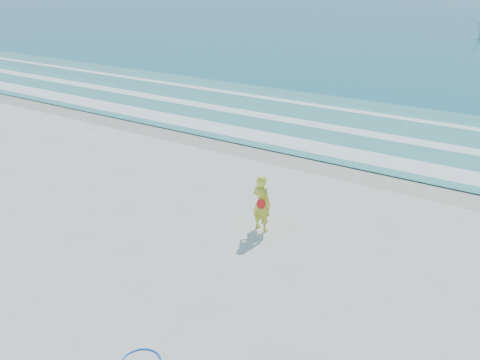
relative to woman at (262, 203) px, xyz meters
The scene contains 7 objects.
ground 3.61m from the woman, 108.60° to the right, with size 400.00×400.00×0.00m, color silver.
wet_sand 5.84m from the woman, 101.19° to the left, with size 400.00×2.40×0.00m, color #B2A893.
shallow 10.76m from the woman, 96.00° to the left, with size 400.00×10.00×0.01m, color #59B7AD.
foam_near 7.10m from the woman, 99.14° to the left, with size 400.00×1.40×0.01m, color white.
foam_mid 9.96m from the woman, 96.48° to the left, with size 400.00×0.90×0.01m, color white.
foam_far 13.24m from the woman, 94.87° to the left, with size 400.00×0.60×0.01m, color white.
woman is the anchor object (origin of this frame).
Camera 1 is at (6.75, -6.65, 6.57)m, focal length 35.00 mm.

